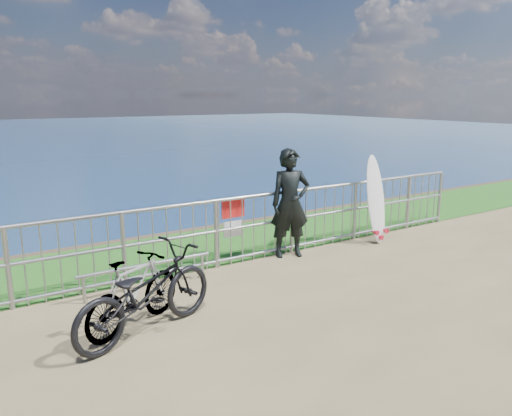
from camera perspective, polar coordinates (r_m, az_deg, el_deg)
grass_strip at (r=9.29m, az=-5.02°, el=-4.24°), size 120.00×120.00×0.00m
railing at (r=8.21m, az=-1.42°, el=-2.33°), size 10.06×0.10×1.13m
surfer at (r=8.46m, az=3.92°, el=0.53°), size 0.79×0.64×1.86m
surfboard at (r=9.58m, az=13.57°, el=0.62°), size 0.44×0.41×1.65m
bicycle_near at (r=5.93m, az=-12.51°, el=-9.45°), size 2.05×1.27×1.02m
bicycle_far at (r=6.13m, az=-13.78°, el=-9.36°), size 1.52×1.03×0.89m
bike_rack at (r=7.27m, az=-12.41°, el=-6.67°), size 1.95×0.05×0.40m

